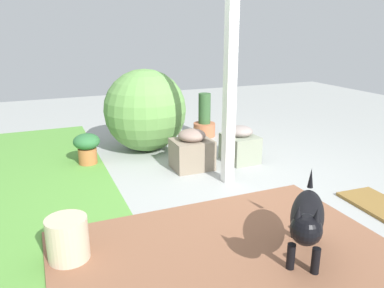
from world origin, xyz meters
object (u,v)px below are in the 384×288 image
object	(u,v)px
stone_planter_near	(192,151)
dog	(307,218)
round_shrub	(145,110)
terracotta_pot_tall	(204,121)
terracotta_pot_broad	(87,146)
ceramic_urn	(68,240)
doormat	(379,205)
stone_planter_nearest	(240,145)
porch_pillar	(230,74)

from	to	relation	value
stone_planter_near	dog	world-z (taller)	dog
round_shrub	terracotta_pot_tall	xyz separation A→B (m)	(0.30, -0.97, -0.30)
round_shrub	terracotta_pot_broad	distance (m)	0.89
round_shrub	ceramic_urn	world-z (taller)	round_shrub
doormat	ceramic_urn	bearing A→B (deg)	85.01
dog	doormat	world-z (taller)	dog
stone_planter_near	doormat	world-z (taller)	stone_planter_near
round_shrub	ceramic_urn	bearing A→B (deg)	151.47
stone_planter_nearest	round_shrub	bearing A→B (deg)	46.50
round_shrub	doormat	distance (m)	2.88
porch_pillar	terracotta_pot_tall	size ratio (longest dim) A/B	3.51
stone_planter_nearest	ceramic_urn	xyz separation A→B (m)	(-1.33, 2.11, -0.04)
terracotta_pot_broad	dog	world-z (taller)	dog
terracotta_pot_tall	dog	distance (m)	3.20
terracotta_pot_tall	stone_planter_near	bearing A→B (deg)	149.42
porch_pillar	doormat	world-z (taller)	porch_pillar
stone_planter_nearest	dog	bearing A→B (deg)	162.67
stone_planter_near	ceramic_urn	world-z (taller)	stone_planter_near
round_shrub	ceramic_urn	xyz separation A→B (m)	(-2.20, 1.19, -0.37)
stone_planter_near	terracotta_pot_tall	size ratio (longest dim) A/B	0.73
stone_planter_nearest	terracotta_pot_tall	distance (m)	1.16
terracotta_pot_tall	ceramic_urn	size ratio (longest dim) A/B	1.98
stone_planter_near	terracotta_pot_broad	size ratio (longest dim) A/B	1.26
doormat	dog	bearing A→B (deg)	108.98
stone_planter_near	ceramic_urn	xyz separation A→B (m)	(-1.32, 1.48, -0.05)
porch_pillar	round_shrub	xyz separation A→B (m)	(1.37, 0.48, -0.59)
terracotta_pot_tall	ceramic_urn	world-z (taller)	terracotta_pot_tall
dog	terracotta_pot_tall	bearing A→B (deg)	-12.21
stone_planter_nearest	doormat	distance (m)	1.67
stone_planter_nearest	dog	xyz separation A→B (m)	(-1.97, 0.61, 0.13)
stone_planter_nearest	round_shrub	world-z (taller)	round_shrub
stone_planter_near	stone_planter_nearest	bearing A→B (deg)	-89.16
terracotta_pot_tall	ceramic_urn	bearing A→B (deg)	138.99
stone_planter_near	terracotta_pot_broad	bearing A→B (deg)	60.14
porch_pillar	round_shrub	bearing A→B (deg)	19.16
porch_pillar	dog	size ratio (longest dim) A/B	3.15
ceramic_urn	doormat	bearing A→B (deg)	-94.99
terracotta_pot_broad	ceramic_urn	world-z (taller)	terracotta_pot_broad
stone_planter_near	terracotta_pot_tall	distance (m)	1.36
stone_planter_nearest	round_shrub	distance (m)	1.30
round_shrub	doormat	bearing A→B (deg)	-149.01
doormat	stone_planter_near	bearing A→B (deg)	37.08
stone_planter_nearest	doormat	xyz separation A→B (m)	(-1.57, -0.55, -0.18)
terracotta_pot_broad	dog	bearing A→B (deg)	-157.07
terracotta_pot_broad	doormat	size ratio (longest dim) A/B	0.55
stone_planter_nearest	stone_planter_near	world-z (taller)	stone_planter_near
ceramic_urn	porch_pillar	bearing A→B (deg)	-63.61
terracotta_pot_broad	dog	distance (m)	2.80
porch_pillar	stone_planter_nearest	bearing A→B (deg)	-40.73
porch_pillar	round_shrub	distance (m)	1.57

